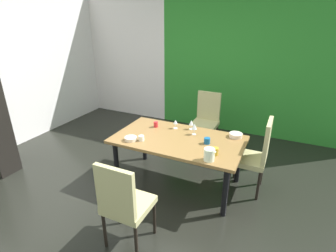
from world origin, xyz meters
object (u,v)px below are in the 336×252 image
(chair_head_near, at_px, (124,202))
(serving_bowl_corner, at_px, (131,139))
(wine_glass_front, at_px, (191,123))
(wine_glass_rear, at_px, (175,122))
(cup_south, at_px, (156,124))
(cup_center, at_px, (207,141))
(serving_bowl_west, at_px, (236,135))
(cup_north, at_px, (141,138))
(cup_near_shelf, at_px, (215,151))
(wine_glass_left, at_px, (194,127))
(pitcher_near_window, at_px, (209,155))
(chair_head_far, at_px, (206,118))
(dining_table, at_px, (178,143))
(chair_right_far, at_px, (256,153))

(chair_head_near, distance_m, serving_bowl_corner, 1.10)
(wine_glass_front, height_order, wine_glass_rear, wine_glass_front)
(serving_bowl_corner, distance_m, cup_south, 0.55)
(serving_bowl_corner, distance_m, cup_center, 1.01)
(serving_bowl_west, distance_m, cup_north, 1.29)
(serving_bowl_corner, relative_size, cup_near_shelf, 1.79)
(wine_glass_left, distance_m, pitcher_near_window, 0.73)
(chair_head_near, bearing_deg, wine_glass_left, 82.84)
(chair_head_far, distance_m, cup_center, 1.34)
(dining_table, height_order, wine_glass_rear, wine_glass_rear)
(cup_north, bearing_deg, serving_bowl_corner, -158.12)
(wine_glass_left, height_order, cup_near_shelf, wine_glass_left)
(cup_north, relative_size, pitcher_near_window, 0.51)
(serving_bowl_corner, distance_m, cup_north, 0.14)
(serving_bowl_corner, bearing_deg, pitcher_near_window, -3.45)
(chair_head_far, relative_size, serving_bowl_corner, 6.14)
(dining_table, distance_m, chair_head_far, 1.28)
(serving_bowl_corner, relative_size, serving_bowl_west, 0.92)
(chair_head_far, xyz_separation_m, wine_glass_rear, (-0.18, -0.98, 0.25))
(wine_glass_rear, bearing_deg, serving_bowl_west, 5.07)
(wine_glass_front, bearing_deg, pitcher_near_window, -56.44)
(chair_head_far, height_order, serving_bowl_west, chair_head_far)
(chair_right_far, xyz_separation_m, chair_head_far, (-1.00, 1.00, -0.01))
(serving_bowl_west, bearing_deg, chair_head_near, -113.99)
(chair_right_far, height_order, cup_north, chair_right_far)
(chair_head_far, xyz_separation_m, chair_head_near, (-0.04, -2.56, -0.00))
(dining_table, relative_size, pitcher_near_window, 11.61)
(chair_head_far, bearing_deg, pitcher_near_window, 108.20)
(serving_bowl_west, bearing_deg, cup_north, -149.92)
(cup_center, bearing_deg, wine_glass_left, 141.60)
(chair_right_far, bearing_deg, cup_center, 113.49)
(pitcher_near_window, bearing_deg, chair_right_far, 56.11)
(wine_glass_front, bearing_deg, cup_center, -45.04)
(cup_center, distance_m, cup_north, 0.87)
(dining_table, relative_size, cup_south, 20.69)
(wine_glass_rear, height_order, serving_bowl_corner, wine_glass_rear)
(chair_right_far, xyz_separation_m, chair_head_near, (-1.04, -1.56, -0.01))
(chair_head_near, bearing_deg, wine_glass_rear, 94.95)
(cup_near_shelf, bearing_deg, cup_north, -177.77)
(cup_near_shelf, bearing_deg, cup_center, 125.91)
(chair_right_far, height_order, cup_south, chair_right_far)
(chair_right_far, bearing_deg, cup_south, 92.14)
(wine_glass_left, xyz_separation_m, cup_near_shelf, (0.43, -0.45, -0.07))
(wine_glass_rear, bearing_deg, cup_north, -113.34)
(wine_glass_rear, distance_m, serving_bowl_west, 0.88)
(chair_head_near, relative_size, cup_center, 12.52)
(wine_glass_left, distance_m, cup_north, 0.75)
(cup_north, bearing_deg, wine_glass_left, 40.40)
(serving_bowl_corner, bearing_deg, cup_near_shelf, 4.67)
(wine_glass_rear, xyz_separation_m, serving_bowl_west, (0.87, 0.08, -0.07))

